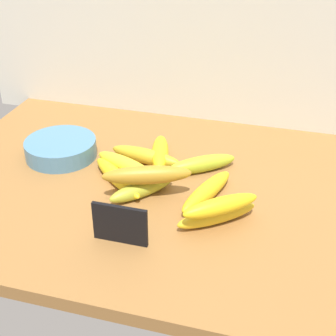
% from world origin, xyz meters
% --- Properties ---
extents(counter_top, '(1.10, 0.76, 0.03)m').
position_xyz_m(counter_top, '(0.00, 0.00, 0.01)').
color(counter_top, olive).
rests_on(counter_top, ground).
extents(back_wall, '(1.30, 0.02, 0.70)m').
position_xyz_m(back_wall, '(0.00, 0.39, 0.35)').
color(back_wall, silver).
rests_on(back_wall, ground).
extents(chalkboard_sign, '(0.11, 0.02, 0.08)m').
position_xyz_m(chalkboard_sign, '(-0.02, -0.21, 0.07)').
color(chalkboard_sign, black).
rests_on(chalkboard_sign, counter_top).
extents(fruit_bowl, '(0.18, 0.18, 0.04)m').
position_xyz_m(fruit_bowl, '(-0.28, 0.07, 0.05)').
color(fruit_bowl, teal).
rests_on(fruit_bowl, counter_top).
extents(banana_0, '(0.10, 0.19, 0.04)m').
position_xyz_m(banana_0, '(0.12, -0.02, 0.05)').
color(banana_0, yellow).
rests_on(banana_0, counter_top).
extents(banana_1, '(0.08, 0.17, 0.04)m').
position_xyz_m(banana_1, '(-0.03, 0.11, 0.05)').
color(banana_1, yellow).
rests_on(banana_1, counter_top).
extents(banana_2, '(0.16, 0.14, 0.04)m').
position_xyz_m(banana_2, '(0.15, -0.10, 0.05)').
color(banana_2, gold).
rests_on(banana_2, counter_top).
extents(banana_3, '(0.13, 0.15, 0.04)m').
position_xyz_m(banana_3, '(-0.03, -0.05, 0.05)').
color(banana_3, '#AAB530').
rests_on(banana_3, counter_top).
extents(banana_4, '(0.17, 0.16, 0.04)m').
position_xyz_m(banana_4, '(-0.10, -0.02, 0.05)').
color(banana_4, yellow).
rests_on(banana_4, counter_top).
extents(banana_5, '(0.18, 0.11, 0.04)m').
position_xyz_m(banana_5, '(-0.09, 0.03, 0.05)').
color(banana_5, yellow).
rests_on(banana_5, counter_top).
extents(banana_6, '(0.16, 0.13, 0.04)m').
position_xyz_m(banana_6, '(0.08, 0.09, 0.05)').
color(banana_6, '#A5BA28').
rests_on(banana_6, counter_top).
extents(banana_7, '(0.19, 0.07, 0.04)m').
position_xyz_m(banana_7, '(-0.06, 0.09, 0.05)').
color(banana_7, gold).
rests_on(banana_7, counter_top).
extents(banana_8, '(0.15, 0.13, 0.04)m').
position_xyz_m(banana_8, '(0.16, -0.11, 0.08)').
color(banana_8, yellow).
rests_on(banana_8, banana_2).
extents(banana_9, '(0.20, 0.11, 0.04)m').
position_xyz_m(banana_9, '(-0.01, -0.05, 0.09)').
color(banana_9, '#B08324').
rests_on(banana_9, banana_3).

